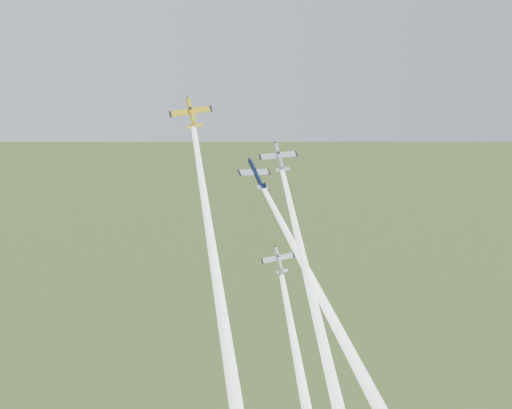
% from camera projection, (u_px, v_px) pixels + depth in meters
% --- Properties ---
extents(plane_yellow, '(8.52, 7.52, 8.23)m').
position_uv_depth(plane_yellow, '(191.00, 113.00, 123.78)').
color(plane_yellow, yellow).
extents(smoke_trail_yellow, '(9.98, 50.70, 60.82)m').
position_uv_depth(smoke_trail_yellow, '(223.00, 320.00, 105.84)').
color(smoke_trail_yellow, white).
extents(plane_navy, '(10.02, 9.41, 8.33)m').
position_uv_depth(plane_navy, '(256.00, 174.00, 131.57)').
color(plane_navy, '#0C1638').
extents(smoke_trail_navy, '(16.05, 36.81, 45.56)m').
position_uv_depth(smoke_trail_navy, '(329.00, 312.00, 122.70)').
color(smoke_trail_navy, white).
extents(plane_silver_right, '(8.67, 7.22, 7.70)m').
position_uv_depth(plane_silver_right, '(279.00, 157.00, 134.00)').
color(plane_silver_right, '#B6C0C6').
extents(smoke_trail_silver_right, '(8.29, 47.69, 57.03)m').
position_uv_depth(smoke_trail_silver_right, '(322.00, 339.00, 117.29)').
color(smoke_trail_silver_right, white).
extents(plane_silver_low, '(6.89, 6.13, 6.52)m').
position_uv_depth(plane_silver_low, '(279.00, 260.00, 124.35)').
color(plane_silver_low, silver).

